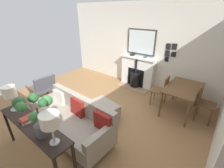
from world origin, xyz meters
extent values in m
cube|color=olive|center=(0.00, 0.00, 0.00)|extent=(4.96, 5.69, 0.01)
cube|color=beige|center=(-2.48, 0.00, 1.37)|extent=(0.12, 5.69, 2.75)
cube|color=#9E7A5B|center=(-2.00, 0.20, 0.01)|extent=(0.36, 1.13, 0.03)
cube|color=white|center=(-2.30, 0.20, 0.51)|extent=(0.24, 1.19, 1.02)
cube|color=black|center=(-2.20, 0.20, 0.34)|extent=(0.06, 0.61, 0.63)
cylinder|color=black|center=(-2.16, 0.20, 0.27)|extent=(0.34, 0.34, 0.47)
cylinder|color=black|center=(-2.16, 0.20, 0.51)|extent=(0.35, 0.35, 0.02)
cylinder|color=black|center=(-2.16, 0.20, 0.77)|extent=(0.07, 0.07, 0.50)
cube|color=white|center=(-2.27, 0.20, 1.04)|extent=(0.29, 1.27, 0.05)
cube|color=#2D2823|center=(-2.39, 0.20, 1.54)|extent=(0.04, 0.99, 0.81)
cube|color=silver|center=(-2.37, 0.20, 1.54)|extent=(0.01, 0.91, 0.73)
cylinder|color=black|center=(-2.30, -0.05, 1.09)|extent=(0.17, 0.17, 0.05)
torus|color=black|center=(-2.30, -0.05, 1.12)|extent=(0.17, 0.17, 0.01)
cylinder|color=#334C56|center=(-2.30, 0.44, 1.09)|extent=(0.11, 0.11, 0.04)
torus|color=#334C56|center=(-2.30, 0.44, 1.10)|extent=(0.12, 0.12, 0.01)
cylinder|color=#B2B2B7|center=(1.04, -0.51, 0.05)|extent=(0.04, 0.04, 0.10)
cylinder|color=#B2B2B7|center=(1.10, 1.14, 0.05)|extent=(0.04, 0.04, 0.10)
cylinder|color=#B2B2B7|center=(0.41, -0.49, 0.05)|extent=(0.04, 0.04, 0.10)
cylinder|color=#B2B2B7|center=(0.48, 1.16, 0.05)|extent=(0.04, 0.04, 0.10)
cube|color=gray|center=(0.76, 0.32, 0.27)|extent=(0.85, 1.97, 0.33)
cube|color=gray|center=(0.43, 0.34, 0.63)|extent=(0.22, 1.94, 0.39)
cube|color=gray|center=(0.72, -0.59, 0.53)|extent=(0.74, 0.15, 0.19)
cube|color=gray|center=(0.79, 1.23, 0.53)|extent=(0.74, 0.15, 0.19)
cube|color=beige|center=(0.50, -0.36, 0.59)|extent=(0.15, 0.34, 0.35)
cube|color=maroon|center=(0.53, 0.34, 0.60)|extent=(0.18, 0.38, 0.38)
cube|color=maroon|center=(0.56, 1.08, 0.61)|extent=(0.12, 0.38, 0.38)
cylinder|color=#B2B2B7|center=(0.08, 0.09, 0.04)|extent=(0.04, 0.04, 0.09)
cylinder|color=#B2B2B7|center=(0.20, 0.67, 0.04)|extent=(0.04, 0.04, 0.09)
cylinder|color=#B2B2B7|center=(-0.43, 0.18, 0.04)|extent=(0.04, 0.04, 0.09)
cylinder|color=#B2B2B7|center=(-0.32, 0.77, 0.04)|extent=(0.04, 0.04, 0.09)
cube|color=gray|center=(-0.12, 0.43, 0.23)|extent=(0.78, 0.86, 0.28)
cube|color=brown|center=(0.07, -1.76, 0.19)|extent=(0.04, 0.04, 0.38)
cube|color=brown|center=(0.58, -1.77, 0.19)|extent=(0.04, 0.04, 0.38)
cube|color=brown|center=(0.07, -1.29, 0.19)|extent=(0.04, 0.04, 0.38)
cube|color=brown|center=(0.58, -1.29, 0.19)|extent=(0.04, 0.04, 0.38)
cube|color=#4C4C56|center=(0.32, -1.53, 0.40)|extent=(0.61, 0.57, 0.08)
cube|color=#4C4C56|center=(0.33, -1.28, 0.63)|extent=(0.60, 0.15, 0.40)
cube|color=brown|center=(0.00, -1.52, 0.49)|extent=(0.05, 0.53, 0.04)
cube|color=brown|center=(0.64, -1.53, 0.49)|extent=(0.05, 0.53, 0.04)
cube|color=black|center=(1.32, -0.51, 0.37)|extent=(0.04, 0.04, 0.74)
cube|color=black|center=(1.32, 1.16, 0.37)|extent=(0.04, 0.04, 0.74)
cube|color=black|center=(1.62, -0.51, 0.37)|extent=(0.04, 0.04, 0.74)
cube|color=black|center=(1.47, 0.32, 0.76)|extent=(0.36, 1.73, 0.03)
cylinder|color=#B2B2B7|center=(1.47, -0.32, 0.78)|extent=(0.14, 0.14, 0.02)
cylinder|color=#B2B2B7|center=(1.47, -0.32, 0.93)|extent=(0.03, 0.03, 0.26)
cylinder|color=white|center=(1.47, -0.32, 1.16)|extent=(0.23, 0.23, 0.20)
cylinder|color=#B2B2B7|center=(1.47, 0.97, 0.78)|extent=(0.14, 0.14, 0.02)
cylinder|color=#B2B2B7|center=(1.47, 0.97, 0.94)|extent=(0.03, 0.03, 0.29)
cylinder|color=white|center=(1.47, 0.97, 1.18)|extent=(0.27, 0.27, 0.19)
cylinder|color=#4C4C51|center=(1.48, 0.70, 0.87)|extent=(0.20, 0.20, 0.19)
cylinder|color=brown|center=(1.48, 0.70, 1.11)|extent=(0.02, 0.02, 0.30)
sphere|color=#387A3D|center=(1.65, 0.66, 1.35)|extent=(0.14, 0.14, 0.14)
sphere|color=#387A3D|center=(1.60, 0.82, 1.23)|extent=(0.13, 0.13, 0.13)
sphere|color=#26562D|center=(1.43, 0.79, 1.36)|extent=(0.12, 0.12, 0.12)
sphere|color=#387A3D|center=(1.31, 0.66, 1.27)|extent=(0.17, 0.17, 0.17)
sphere|color=#26562D|center=(1.43, 0.53, 1.33)|extent=(0.15, 0.15, 0.15)
sphere|color=#26562D|center=(1.63, 0.54, 1.35)|extent=(0.16, 0.16, 0.16)
cube|color=beige|center=(1.46, 0.20, 0.79)|extent=(0.27, 0.24, 0.02)
cube|color=olive|center=(1.47, 0.19, 0.81)|extent=(0.23, 0.17, 0.02)
cube|color=#B23833|center=(1.47, 0.19, 0.83)|extent=(0.23, 0.17, 0.03)
cylinder|color=brown|center=(-2.11, 1.57, 0.36)|extent=(0.05, 0.05, 0.71)
cylinder|color=brown|center=(-1.03, 1.57, 0.36)|extent=(0.05, 0.05, 0.71)
cylinder|color=brown|center=(-2.11, 2.20, 0.36)|extent=(0.05, 0.05, 0.71)
cylinder|color=brown|center=(-1.03, 2.20, 0.36)|extent=(0.05, 0.05, 0.71)
cube|color=brown|center=(-1.57, 1.89, 0.73)|extent=(1.18, 0.73, 0.03)
cylinder|color=brown|center=(-1.72, 1.13, 0.22)|extent=(0.03, 0.03, 0.45)
cylinder|color=brown|center=(-1.40, 1.16, 0.22)|extent=(0.03, 0.03, 0.45)
cylinder|color=brown|center=(-1.74, 1.45, 0.22)|extent=(0.03, 0.03, 0.45)
cylinder|color=brown|center=(-1.42, 1.47, 0.22)|extent=(0.03, 0.03, 0.45)
cube|color=brown|center=(-1.57, 1.30, 0.45)|extent=(0.43, 0.43, 0.02)
cube|color=brown|center=(-1.58, 1.47, 0.68)|extent=(0.36, 0.06, 0.42)
cylinder|color=brown|center=(-1.41, 2.63, 0.23)|extent=(0.03, 0.03, 0.45)
cylinder|color=brown|center=(-1.73, 2.63, 0.23)|extent=(0.03, 0.03, 0.45)
cylinder|color=brown|center=(-1.41, 2.31, 0.23)|extent=(0.03, 0.03, 0.45)
cylinder|color=brown|center=(-1.73, 2.31, 0.23)|extent=(0.03, 0.03, 0.45)
cube|color=brown|center=(-1.57, 2.47, 0.46)|extent=(0.40, 0.40, 0.02)
cube|color=brown|center=(-1.57, 2.30, 0.70)|extent=(0.36, 0.04, 0.44)
cube|color=black|center=(-2.40, 1.10, 1.51)|extent=(0.02, 0.12, 0.18)
cube|color=black|center=(-2.40, 1.27, 1.53)|extent=(0.02, 0.14, 0.17)
cube|color=black|center=(-2.40, 1.10, 1.30)|extent=(0.02, 0.13, 0.17)
cube|color=black|center=(-2.40, 1.28, 1.30)|extent=(0.02, 0.13, 0.15)
cube|color=black|center=(-2.40, 1.10, 1.12)|extent=(0.02, 0.11, 0.15)
camera|label=1|loc=(2.23, 2.60, 2.46)|focal=24.59mm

